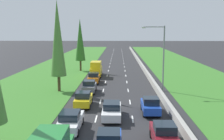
# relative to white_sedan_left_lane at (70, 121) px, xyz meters

# --- Properties ---
(ground_plane) EXTENTS (300.00, 300.00, 0.00)m
(ground_plane) POSITION_rel_white_sedan_left_lane_xyz_m (3.67, 41.86, -0.81)
(ground_plane) COLOR #28282B
(ground_plane) RESTS_ON ground
(grass_verge_left) EXTENTS (14.00, 140.00, 0.04)m
(grass_verge_left) POSITION_rel_white_sedan_left_lane_xyz_m (-8.98, 41.86, -0.79)
(grass_verge_left) COLOR #387528
(grass_verge_left) RESTS_ON ground
(grass_verge_right) EXTENTS (14.00, 140.00, 0.04)m
(grass_verge_right) POSITION_rel_white_sedan_left_lane_xyz_m (18.02, 41.86, -0.79)
(grass_verge_right) COLOR #387528
(grass_verge_right) RESTS_ON ground
(median_barrier) EXTENTS (0.44, 120.00, 0.85)m
(median_barrier) POSITION_rel_white_sedan_left_lane_xyz_m (9.37, 41.86, -0.39)
(median_barrier) COLOR #9E9B93
(median_barrier) RESTS_ON ground
(lane_markings) EXTENTS (3.64, 116.00, 0.01)m
(lane_markings) POSITION_rel_white_sedan_left_lane_xyz_m (3.67, 41.86, -0.81)
(lane_markings) COLOR white
(lane_markings) RESTS_ON ground
(white_sedan_left_lane) EXTENTS (1.82, 4.50, 1.64)m
(white_sedan_left_lane) POSITION_rel_white_sedan_left_lane_xyz_m (0.00, 0.00, 0.00)
(white_sedan_left_lane) COLOR white
(white_sedan_left_lane) RESTS_ON ground
(yellow_hatchback_left_lane) EXTENTS (1.74, 3.90, 1.72)m
(yellow_hatchback_left_lane) POSITION_rel_white_sedan_left_lane_xyz_m (0.18, 6.91, 0.02)
(yellow_hatchback_left_lane) COLOR yellow
(yellow_hatchback_left_lane) RESTS_ON ground
(grey_hatchback_left_lane) EXTENTS (1.74, 3.90, 1.72)m
(grey_hatchback_left_lane) POSITION_rel_white_sedan_left_lane_xyz_m (0.09, 13.46, 0.02)
(grey_hatchback_left_lane) COLOR slate
(grey_hatchback_left_lane) RESTS_ON ground
(orange_hatchback_left_lane) EXTENTS (1.74, 3.90, 1.72)m
(orange_hatchback_left_lane) POSITION_rel_white_sedan_left_lane_xyz_m (0.08, 20.03, 0.02)
(orange_hatchback_left_lane) COLOR orange
(orange_hatchback_left_lane) RESTS_ON ground
(white_sedan_centre_lane) EXTENTS (1.82, 4.50, 1.64)m
(white_sedan_centre_lane) POSITION_rel_white_sedan_left_lane_xyz_m (3.42, 3.04, 0.00)
(white_sedan_centre_lane) COLOR white
(white_sedan_centre_lane) RESTS_ON ground
(maroon_hatchback_right_lane) EXTENTS (1.74, 3.90, 1.72)m
(maroon_hatchback_right_lane) POSITION_rel_white_sedan_left_lane_xyz_m (7.41, -2.68, 0.02)
(maroon_hatchback_right_lane) COLOR maroon
(maroon_hatchback_right_lane) RESTS_ON ground
(yellow_van_left_lane) EXTENTS (1.96, 4.90, 2.82)m
(yellow_van_left_lane) POSITION_rel_white_sedan_left_lane_xyz_m (-0.03, 25.74, 0.59)
(yellow_van_left_lane) COLOR yellow
(yellow_van_left_lane) RESTS_ON ground
(blue_hatchback_right_lane) EXTENTS (1.74, 3.90, 1.72)m
(blue_hatchback_right_lane) POSITION_rel_white_sedan_left_lane_xyz_m (7.31, 4.67, 0.02)
(blue_hatchback_right_lane) COLOR #1E47B7
(blue_hatchback_right_lane) RESTS_ON ground
(poplar_tree_second) EXTENTS (2.11, 2.11, 12.48)m
(poplar_tree_second) POSITION_rel_white_sedan_left_lane_xyz_m (-4.17, 14.11, 6.48)
(poplar_tree_second) COLOR #4C3823
(poplar_tree_second) RESTS_ON ground
(poplar_tree_third) EXTENTS (2.07, 2.07, 10.80)m
(poplar_tree_third) POSITION_rel_white_sedan_left_lane_xyz_m (-3.88, 32.56, 5.64)
(poplar_tree_third) COLOR #4C3823
(poplar_tree_third) RESTS_ON ground
(street_light_mast) EXTENTS (3.20, 0.28, 9.00)m
(street_light_mast) POSITION_rel_white_sedan_left_lane_xyz_m (9.88, 14.64, 4.42)
(street_light_mast) COLOR gray
(street_light_mast) RESTS_ON ground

